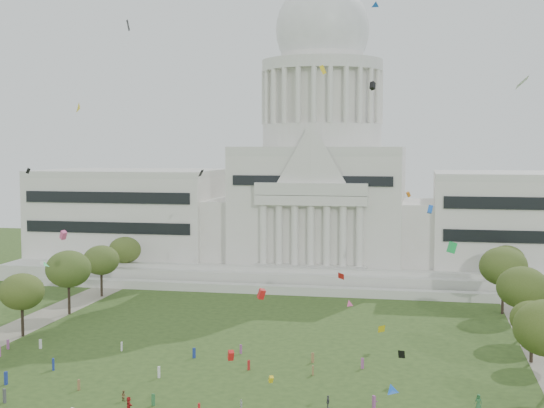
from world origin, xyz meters
TOP-DOWN VIEW (x-y plane):
  - capitol at (0.00, 113.59)m, footprint 160.00×64.50m
  - row_tree_l_3 at (-44.09, 33.92)m, footprint 8.12×8.12m
  - row_tree_r_3 at (44.40, 34.48)m, footprint 7.01×7.01m
  - row_tree_l_4 at (-44.08, 52.42)m, footprint 9.29×9.29m
  - row_tree_r_4 at (44.76, 50.04)m, footprint 9.19×9.19m
  - row_tree_l_5 at (-45.22, 71.01)m, footprint 8.33×8.33m
  - row_tree_r_5 at (43.49, 70.19)m, footprint 9.82×9.82m
  - row_tree_l_6 at (-46.87, 89.14)m, footprint 8.19×8.19m
  - row_tree_r_6 at (45.96, 88.13)m, footprint 8.42×8.42m
  - person_0 at (34.59, 10.56)m, footprint 1.15×0.95m
  - person_2 at (21.24, 7.96)m, footprint 0.97×0.96m
  - person_4 at (4.11, 3.75)m, footprint 0.79×1.04m
  - person_5 at (-10.18, 0.61)m, footprint 1.66×1.97m
  - person_8 at (-12.50, 4.50)m, footprint 0.83×0.69m
  - person_10 at (15.14, 6.91)m, footprint 0.76×1.13m
  - distant_crowd at (-16.33, 13.41)m, footprint 63.65×33.12m
  - kite_swarm at (3.59, 3.57)m, footprint 90.63×106.39m

SIDE VIEW (x-z plane):
  - person_8 at x=-12.50m, z-range 0.00..1.46m
  - person_4 at x=4.11m, z-range 0.00..1.57m
  - distant_crowd at x=-16.33m, z-range -0.12..1.82m
  - person_2 at x=21.24m, z-range 0.00..1.74m
  - person_10 at x=15.14m, z-range 0.00..1.78m
  - person_0 at x=34.59m, z-range 0.00..2.01m
  - person_5 at x=-10.18m, z-range 0.00..2.02m
  - row_tree_r_3 at x=44.40m, z-range 2.09..12.07m
  - row_tree_l_3 at x=-44.09m, z-range 2.43..13.98m
  - row_tree_l_6 at x=-46.87m, z-range 2.45..14.09m
  - row_tree_l_5 at x=-45.22m, z-range 2.49..14.34m
  - row_tree_r_6 at x=45.96m, z-range 2.52..14.49m
  - row_tree_r_4 at x=44.76m, z-range 2.76..15.82m
  - row_tree_l_4 at x=-44.08m, z-range 2.79..16.00m
  - row_tree_r_5 at x=43.49m, z-range 2.95..16.91m
  - capitol at x=0.00m, z-range -23.35..67.95m
  - kite_swarm at x=3.59m, z-range -4.77..57.98m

